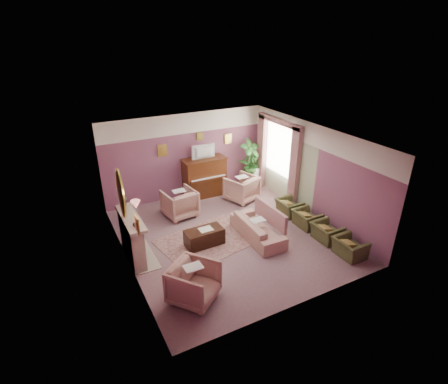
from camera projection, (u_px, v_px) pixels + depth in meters
name	position (u px, v px, depth m)	size (l,w,h in m)	color
floor	(229.00, 236.00, 9.66)	(5.50, 6.00, 0.01)	#805E63
ceiling	(230.00, 137.00, 8.47)	(5.50, 6.00, 0.01)	silver
wall_back	(186.00, 156.00, 11.47)	(5.50, 0.02, 2.80)	#70486C
wall_front	(304.00, 248.00, 6.66)	(5.50, 0.02, 2.80)	#70486C
wall_left	(123.00, 213.00, 7.91)	(0.02, 6.00, 2.80)	#70486C
wall_right	(312.00, 171.00, 10.22)	(0.02, 6.00, 2.80)	#70486C
picture_rail_band	(185.00, 124.00, 11.01)	(5.50, 0.01, 0.65)	white
stripe_panel	(284.00, 168.00, 11.40)	(0.01, 3.00, 2.15)	#A6B48E
fireplace_surround	(132.00, 239.00, 8.50)	(0.30, 1.40, 1.10)	#B4A48E
fireplace_inset	(137.00, 243.00, 8.61)	(0.18, 0.72, 0.68)	black
fire_ember	(139.00, 249.00, 8.70)	(0.06, 0.54, 0.10)	#FB4C20
mantel_shelf	(130.00, 218.00, 8.27)	(0.40, 1.55, 0.07)	#B4A48E
hearth	(142.00, 255.00, 8.81)	(0.55, 1.50, 0.02)	#B4A48E
mirror_frame	(121.00, 194.00, 7.92)	(0.04, 0.72, 1.20)	gold
mirror_glass	(122.00, 193.00, 7.93)	(0.01, 0.60, 1.06)	white
sconce_shade	(135.00, 204.00, 7.04)	(0.20, 0.20, 0.16)	#FF9189
piano	(204.00, 178.00, 11.74)	(1.40, 0.60, 1.30)	#49230F
piano_keyshelf	(209.00, 179.00, 11.43)	(1.30, 0.12, 0.06)	#49230F
piano_keys	(209.00, 178.00, 11.42)	(1.20, 0.08, 0.02)	silver
piano_top	(204.00, 159.00, 11.46)	(1.45, 0.65, 0.04)	#49230F
television	(204.00, 151.00, 11.30)	(0.80, 0.12, 0.48)	black
print_back_left	(162.00, 151.00, 10.97)	(0.30, 0.03, 0.38)	gold
print_back_right	(228.00, 139.00, 11.93)	(0.26, 0.03, 0.34)	gold
print_back_mid	(200.00, 136.00, 11.40)	(0.22, 0.03, 0.26)	gold
print_left_wall	(137.00, 224.00, 6.83)	(0.03, 0.28, 0.36)	gold
window_blind	(280.00, 147.00, 11.32)	(0.03, 1.40, 1.80)	silver
curtain_left	(295.00, 168.00, 10.71)	(0.16, 0.34, 2.60)	#9C6669
curtain_right	(262.00, 152.00, 12.19)	(0.16, 0.34, 2.60)	#9C6669
pelmet	(280.00, 121.00, 10.92)	(0.16, 2.20, 0.16)	#9C6669
mantel_plant	(125.00, 202.00, 8.64)	(0.16, 0.16, 0.28)	#275B22
mantel_vase	(136.00, 224.00, 7.83)	(0.16, 0.16, 0.16)	white
area_rug	(208.00, 240.00, 9.43)	(2.50, 1.80, 0.01)	#8E625B
coffee_table	(204.00, 237.00, 9.17)	(1.00, 0.50, 0.45)	black
table_paper	(206.00, 229.00, 9.10)	(0.35, 0.28, 0.01)	beige
sofa	(258.00, 225.00, 9.43)	(0.63, 1.89, 0.76)	tan
sofa_throw	(270.00, 215.00, 9.51)	(0.10, 1.43, 0.52)	#9C6669
floral_armchair_left	(180.00, 202.00, 10.51)	(0.90, 0.90, 0.93)	tan
floral_armchair_right	(242.00, 187.00, 11.48)	(0.90, 0.90, 0.93)	tan
floral_armchair_front	(194.00, 281.00, 7.20)	(0.90, 0.90, 0.93)	tan
olive_chair_a	(350.00, 245.00, 8.67)	(0.52, 0.75, 0.64)	#494C27
olive_chair_b	(327.00, 230.00, 9.32)	(0.52, 0.75, 0.64)	#494C27
olive_chair_c	(307.00, 216.00, 9.98)	(0.52, 0.75, 0.64)	#494C27
olive_chair_d	(289.00, 205.00, 10.64)	(0.52, 0.75, 0.64)	#494C27
side_table	(253.00, 176.00, 12.63)	(0.52, 0.52, 0.70)	white
side_plant_big	(253.00, 163.00, 12.41)	(0.30, 0.30, 0.34)	#275B22
side_plant_small	(257.00, 164.00, 12.39)	(0.16, 0.16, 0.28)	#275B22
palm_pot	(249.00, 183.00, 12.55)	(0.34, 0.34, 0.34)	#9F683B
palm_plant	(250.00, 159.00, 12.17)	(0.76, 0.76, 1.44)	#275B22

